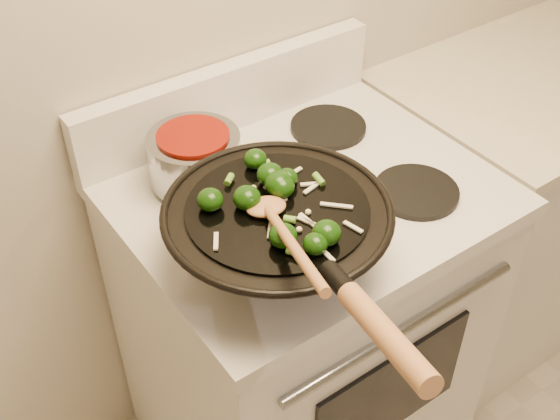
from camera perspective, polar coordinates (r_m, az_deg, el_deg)
stove at (r=1.82m, az=1.70°, el=-9.31°), size 0.78×0.67×1.08m
counter_unit at (r=2.31m, az=18.40°, el=0.72°), size 0.87×0.62×0.91m
wok at (r=1.27m, az=-0.12°, el=-1.87°), size 0.42×0.69×0.24m
stirfry at (r=1.23m, az=-0.43°, el=0.92°), size 0.26×0.31×0.05m
wooden_spoon at (r=1.15m, az=0.04°, el=-1.47°), size 0.14×0.32×0.10m
saucepan at (r=1.48m, az=-6.91°, el=4.24°), size 0.19×0.31×0.11m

